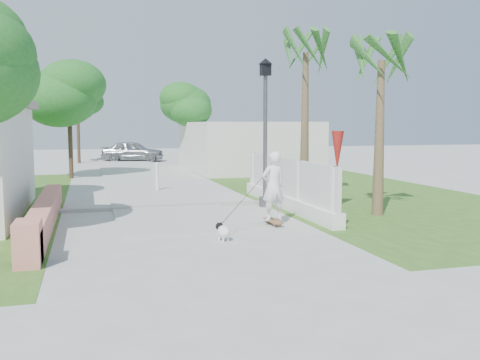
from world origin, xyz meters
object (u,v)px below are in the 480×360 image
object	(u,v)px
dog	(223,231)
parked_car	(133,151)
patio_umbrella	(337,152)
skateboarder	(250,197)
bollard	(157,176)
street_lamp	(265,127)

from	to	relation	value
dog	parked_car	size ratio (longest dim) A/B	0.14
patio_umbrella	skateboarder	distance (m)	4.19
bollard	patio_umbrella	world-z (taller)	patio_umbrella
bollard	parked_car	bearing A→B (deg)	88.43
skateboarder	parked_car	distance (m)	24.33
street_lamp	patio_umbrella	bearing A→B (deg)	-27.76
dog	parked_car	bearing A→B (deg)	76.71
patio_umbrella	dog	size ratio (longest dim) A/B	4.11
patio_umbrella	skateboarder	xyz separation A→B (m)	(-3.38, -2.31, -0.90)
patio_umbrella	skateboarder	size ratio (longest dim) A/B	1.15
dog	parked_car	xyz separation A→B (m)	(0.14, 25.27, 0.48)
bollard	skateboarder	distance (m)	7.91
street_lamp	parked_car	size ratio (longest dim) A/B	1.09
street_lamp	bollard	size ratio (longest dim) A/B	4.07
street_lamp	parked_car	xyz separation A→B (m)	(-2.25, 21.00, -1.73)
bollard	parked_car	distance (m)	16.51
skateboarder	parked_car	xyz separation A→B (m)	(-0.76, 24.32, -0.10)
dog	parked_car	distance (m)	25.27
bollard	parked_car	xyz separation A→B (m)	(0.45, 16.50, 0.11)
street_lamp	parked_car	world-z (taller)	street_lamp
bollard	parked_car	world-z (taller)	parked_car
skateboarder	dog	size ratio (longest dim) A/B	3.56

